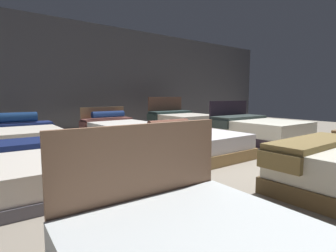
{
  "coord_description": "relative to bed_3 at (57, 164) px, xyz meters",
  "views": [
    {
      "loc": [
        -3.32,
        -3.39,
        1.12
      ],
      "look_at": [
        -0.25,
        0.58,
        0.54
      ],
      "focal_mm": 28.46,
      "sensor_mm": 36.0,
      "label": 1
    }
  ],
  "objects": [
    {
      "name": "bed_4",
      "position": [
        2.39,
        0.03,
        0.02
      ],
      "size": [
        1.52,
        2.0,
        0.62
      ],
      "rotation": [
        0.0,
        0.0,
        -0.02
      ],
      "color": "#997749",
      "rests_on": "ground_plane"
    },
    {
      "name": "bed_8",
      "position": [
        4.75,
        2.99,
        0.06
      ],
      "size": [
        1.62,
        1.97,
        1.06
      ],
      "rotation": [
        0.0,
        0.0,
        -0.02
      ],
      "color": "brown",
      "rests_on": "ground_plane"
    },
    {
      "name": "bed_3",
      "position": [
        0.0,
        0.0,
        0.0
      ],
      "size": [
        1.62,
        2.12,
        0.46
      ],
      "rotation": [
        0.0,
        0.0,
        -0.04
      ],
      "color": "#52505A",
      "rests_on": "ground_plane"
    },
    {
      "name": "ground_plane",
      "position": [
        2.37,
        -0.26,
        -0.22
      ],
      "size": [
        18.0,
        18.0,
        0.02
      ],
      "primitive_type": "cube",
      "color": "gray"
    },
    {
      "name": "bed_6",
      "position": [
        0.06,
        3.0,
        0.01
      ],
      "size": [
        1.65,
        2.16,
        0.71
      ],
      "rotation": [
        0.0,
        0.0,
        -0.05
      ],
      "color": "black",
      "rests_on": "ground_plane"
    },
    {
      "name": "showroom_back_wall",
      "position": [
        2.37,
        5.13,
        1.54
      ],
      "size": [
        18.0,
        0.06,
        3.5
      ],
      "primitive_type": "cube",
      "color": "#47474C",
      "rests_on": "ground_plane"
    },
    {
      "name": "bed_5",
      "position": [
        4.75,
        0.1,
        0.07
      ],
      "size": [
        1.63,
        2.09,
        0.97
      ],
      "rotation": [
        0.0,
        0.0,
        -0.03
      ],
      "color": "black",
      "rests_on": "ground_plane"
    },
    {
      "name": "bed_7",
      "position": [
        2.39,
        2.95,
        0.01
      ],
      "size": [
        1.51,
        1.96,
        0.77
      ],
      "rotation": [
        0.0,
        0.0,
        0.01
      ],
      "color": "#93724D",
      "rests_on": "ground_plane"
    }
  ]
}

